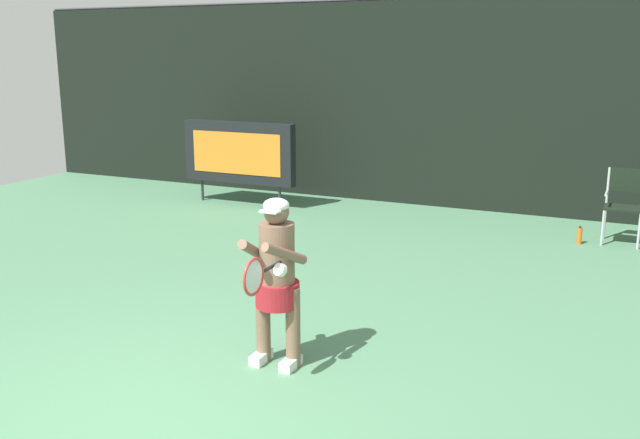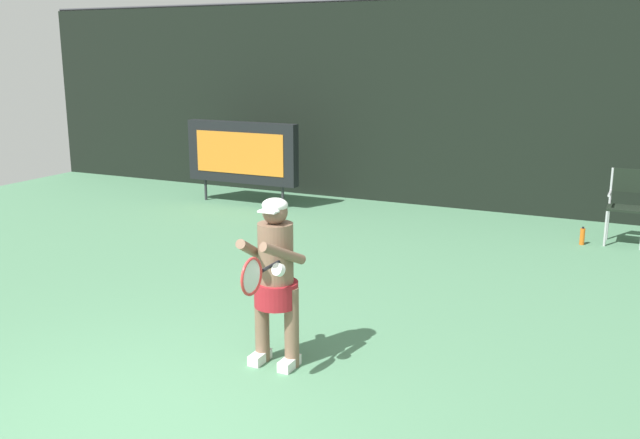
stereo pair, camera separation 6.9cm
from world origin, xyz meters
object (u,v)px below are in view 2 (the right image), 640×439
object	(u,v)px
water_bottle	(582,236)
umpire_chair	(627,202)
scoreboard	(242,153)
tennis_player	(275,275)
tennis_racket	(253,276)

from	to	relation	value
water_bottle	umpire_chair	bearing A→B (deg)	31.29
water_bottle	scoreboard	bearing A→B (deg)	177.23
scoreboard	tennis_player	size ratio (longest dim) A/B	1.46
scoreboard	umpire_chair	distance (m)	6.46
scoreboard	tennis_player	world-z (taller)	tennis_player
umpire_chair	tennis_player	world-z (taller)	tennis_player
tennis_racket	scoreboard	bearing A→B (deg)	112.36
scoreboard	water_bottle	distance (m)	5.98
umpire_chair	tennis_player	distance (m)	6.29
water_bottle	tennis_racket	world-z (taller)	tennis_racket
scoreboard	water_bottle	bearing A→B (deg)	-2.77
tennis_player	tennis_racket	bearing A→B (deg)	-79.87
water_bottle	tennis_racket	size ratio (longest dim) A/B	0.44
tennis_player	scoreboard	bearing A→B (deg)	124.17
umpire_chair	water_bottle	bearing A→B (deg)	-148.71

